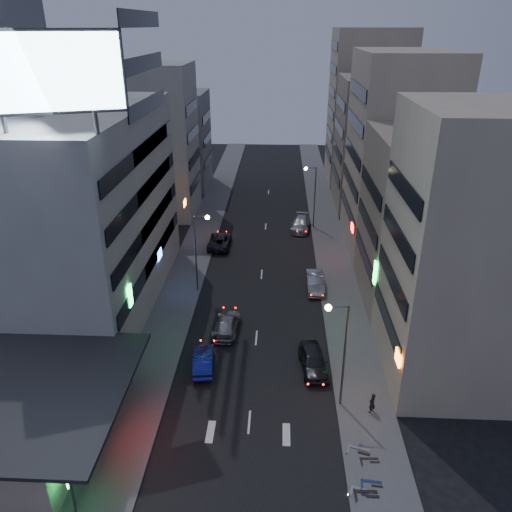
# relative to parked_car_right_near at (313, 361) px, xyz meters

# --- Properties ---
(ground) EXTENTS (180.00, 180.00, 0.00)m
(ground) POSITION_rel_parked_car_right_near_xyz_m (-4.61, -9.93, -0.81)
(ground) COLOR black
(ground) RESTS_ON ground
(sidewalk_left) EXTENTS (4.00, 120.00, 0.12)m
(sidewalk_left) POSITION_rel_parked_car_right_near_xyz_m (-12.61, 20.07, -0.75)
(sidewalk_left) COLOR #4C4C4F
(sidewalk_left) RESTS_ON ground
(sidewalk_right) EXTENTS (4.00, 120.00, 0.12)m
(sidewalk_right) POSITION_rel_parked_car_right_near_xyz_m (3.39, 20.07, -0.75)
(sidewalk_right) COLOR #4C4C4F
(sidewalk_right) RESTS_ON ground
(food_court) EXTENTS (11.00, 13.00, 3.88)m
(food_court) POSITION_rel_parked_car_right_near_xyz_m (-18.51, -7.93, 1.17)
(food_court) COLOR #B8AA90
(food_court) RESTS_ON ground
(white_building) EXTENTS (14.00, 24.00, 18.00)m
(white_building) POSITION_rel_parked_car_right_near_xyz_m (-21.61, 10.07, 8.19)
(white_building) COLOR #AEAEAA
(white_building) RESTS_ON ground
(shophouse_near) EXTENTS (10.00, 11.00, 20.00)m
(shophouse_near) POSITION_rel_parked_car_right_near_xyz_m (10.39, 0.57, 9.19)
(shophouse_near) COLOR #B8AA90
(shophouse_near) RESTS_ON ground
(shophouse_mid) EXTENTS (11.00, 12.00, 16.00)m
(shophouse_mid) POSITION_rel_parked_car_right_near_xyz_m (10.89, 12.07, 7.19)
(shophouse_mid) COLOR gray
(shophouse_mid) RESTS_ON ground
(shophouse_far) EXTENTS (10.00, 14.00, 22.00)m
(shophouse_far) POSITION_rel_parked_car_right_near_xyz_m (10.39, 25.07, 10.19)
(shophouse_far) COLOR #B8AA90
(shophouse_far) RESTS_ON ground
(far_left_a) EXTENTS (11.00, 10.00, 20.00)m
(far_left_a) POSITION_rel_parked_car_right_near_xyz_m (-20.11, 35.07, 9.19)
(far_left_a) COLOR #AEAEAA
(far_left_a) RESTS_ON ground
(far_left_b) EXTENTS (12.00, 10.00, 15.00)m
(far_left_b) POSITION_rel_parked_car_right_near_xyz_m (-20.61, 48.07, 6.69)
(far_left_b) COLOR slate
(far_left_b) RESTS_ON ground
(far_right_a) EXTENTS (11.00, 12.00, 18.00)m
(far_right_a) POSITION_rel_parked_car_right_near_xyz_m (10.89, 40.07, 8.19)
(far_right_a) COLOR gray
(far_right_a) RESTS_ON ground
(far_right_b) EXTENTS (12.00, 12.00, 24.00)m
(far_right_b) POSITION_rel_parked_car_right_near_xyz_m (11.39, 54.07, 11.19)
(far_right_b) COLOR #B8AA90
(far_right_b) RESTS_ON ground
(billboard) EXTENTS (9.52, 3.75, 6.20)m
(billboard) POSITION_rel_parked_car_right_near_xyz_m (-17.60, 0.05, 20.85)
(billboard) COLOR #595B60
(billboard) RESTS_ON white_building
(street_lamp_right_near) EXTENTS (1.60, 0.44, 8.02)m
(street_lamp_right_near) POSITION_rel_parked_car_right_near_xyz_m (1.29, -3.93, 4.55)
(street_lamp_right_near) COLOR #595B60
(street_lamp_right_near) RESTS_ON sidewalk_right
(street_lamp_left) EXTENTS (1.60, 0.44, 8.02)m
(street_lamp_left) POSITION_rel_parked_car_right_near_xyz_m (-10.51, 12.07, 4.55)
(street_lamp_left) COLOR #595B60
(street_lamp_left) RESTS_ON sidewalk_left
(street_lamp_right_far) EXTENTS (1.60, 0.44, 8.02)m
(street_lamp_right_far) POSITION_rel_parked_car_right_near_xyz_m (1.29, 30.07, 4.55)
(street_lamp_right_far) COLOR #595B60
(street_lamp_right_far) RESTS_ON sidewalk_right
(parked_car_right_near) EXTENTS (2.46, 4.95, 1.62)m
(parked_car_right_near) POSITION_rel_parked_car_right_near_xyz_m (0.00, 0.00, 0.00)
(parked_car_right_near) COLOR #26252A
(parked_car_right_near) RESTS_ON ground
(parked_car_right_mid) EXTENTS (1.73, 4.81, 1.58)m
(parked_car_right_mid) POSITION_rel_parked_car_right_near_xyz_m (0.91, 13.05, -0.02)
(parked_car_right_mid) COLOR #A9ABB2
(parked_car_right_mid) RESTS_ON ground
(parked_car_left) EXTENTS (2.55, 5.49, 1.52)m
(parked_car_left) POSITION_rel_parked_car_right_near_xyz_m (-9.95, 23.26, -0.05)
(parked_car_left) COLOR #27272C
(parked_car_left) RESTS_ON ground
(parked_car_right_far) EXTENTS (2.89, 5.63, 1.56)m
(parked_car_right_far) POSITION_rel_parked_car_right_near_xyz_m (0.01, 29.23, -0.03)
(parked_car_right_far) COLOR #A0A2A8
(parked_car_right_far) RESTS_ON ground
(road_car_blue) EXTENTS (1.97, 4.43, 1.41)m
(road_car_blue) POSITION_rel_parked_car_right_near_xyz_m (-8.54, -0.25, -0.10)
(road_car_blue) COLOR navy
(road_car_blue) RESTS_ON ground
(road_car_silver) EXTENTS (2.33, 5.12, 1.45)m
(road_car_silver) POSITION_rel_parked_car_right_near_xyz_m (-7.23, 5.00, -0.08)
(road_car_silver) COLOR gray
(road_car_silver) RESTS_ON ground
(person) EXTENTS (0.68, 0.67, 1.57)m
(person) POSITION_rel_parked_car_right_near_xyz_m (3.74, -4.67, 0.10)
(person) COLOR black
(person) RESTS_ON sidewalk_right
(scooter_black_a) EXTENTS (0.69, 2.04, 1.25)m
(scooter_black_a) POSITION_rel_parked_car_right_near_xyz_m (3.08, -11.09, -0.07)
(scooter_black_a) COLOR black
(scooter_black_a) RESTS_ON sidewalk_right
(scooter_silver_a) EXTENTS (1.17, 2.00, 1.16)m
(scooter_silver_a) POSITION_rel_parked_car_right_near_xyz_m (2.86, -11.18, -0.11)
(scooter_silver_a) COLOR #94969B
(scooter_silver_a) RESTS_ON sidewalk_right
(scooter_blue) EXTENTS (0.80, 1.88, 1.12)m
(scooter_blue) POSITION_rel_parked_car_right_near_xyz_m (3.46, -10.45, -0.13)
(scooter_blue) COLOR navy
(scooter_blue) RESTS_ON sidewalk_right
(scooter_black_b) EXTENTS (0.65, 1.74, 1.05)m
(scooter_black_b) POSITION_rel_parked_car_right_near_xyz_m (3.53, -8.67, -0.17)
(scooter_black_b) COLOR black
(scooter_black_b) RESTS_ON sidewalk_right
(scooter_silver_b) EXTENTS (1.23, 2.18, 1.26)m
(scooter_silver_b) POSITION_rel_parked_car_right_near_xyz_m (3.17, -8.07, -0.06)
(scooter_silver_b) COLOR #96969C
(scooter_silver_b) RESTS_ON sidewalk_right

